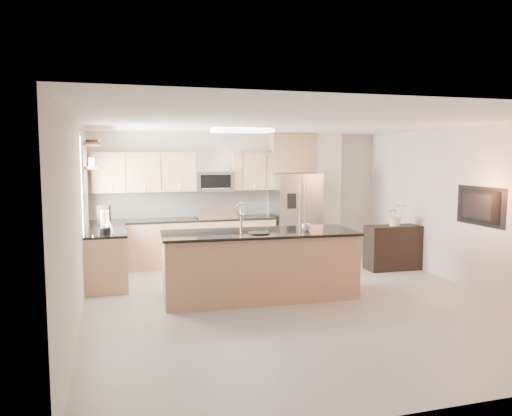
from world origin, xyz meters
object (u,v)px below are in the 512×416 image
object	(u,v)px
cup	(306,227)
bowl	(92,141)
coffee_maker	(104,216)
flower_vase	(396,209)
island	(259,264)
credenza	(394,247)
microwave	(214,181)
platter	(259,233)
kettle	(108,224)
blender	(105,224)
refrigerator	(295,217)
television	(476,206)
range	(216,240)

from	to	relation	value
cup	bowl	bearing A→B (deg)	148.52
coffee_maker	flower_vase	world-z (taller)	flower_vase
island	credenza	world-z (taller)	island
microwave	platter	distance (m)	2.87
kettle	coffee_maker	bearing A→B (deg)	98.03
credenza	blender	xyz separation A→B (m)	(-5.19, -0.20, 0.67)
refrigerator	cup	world-z (taller)	refrigerator
bowl	refrigerator	bearing A→B (deg)	9.27
bowl	television	distance (m)	6.34
credenza	blender	distance (m)	5.24
refrigerator	kettle	world-z (taller)	refrigerator
refrigerator	television	xyz separation A→B (m)	(1.85, -3.07, 0.46)
refrigerator	flower_vase	size ratio (longest dim) A/B	2.88
platter	coffee_maker	size ratio (longest dim) A/B	0.87
island	range	bearing A→B (deg)	97.02
kettle	coffee_maker	world-z (taller)	coffee_maker
range	island	world-z (taller)	island
range	credenza	distance (m)	3.43
coffee_maker	flower_vase	size ratio (longest dim) A/B	0.59
refrigerator	range	bearing A→B (deg)	178.40
microwave	blender	size ratio (longest dim) A/B	1.96
flower_vase	refrigerator	bearing A→B (deg)	134.97
microwave	cup	xyz separation A→B (m)	(0.87, -2.72, -0.57)
refrigerator	blender	xyz separation A→B (m)	(-3.73, -1.60, 0.20)
range	cup	size ratio (longest dim) A/B	8.55
range	refrigerator	size ratio (longest dim) A/B	0.64
refrigerator	island	xyz separation A→B (m)	(-1.51, -2.46, -0.39)
coffee_maker	island	bearing A→B (deg)	-39.32
blender	flower_vase	distance (m)	5.18
range	kettle	bearing A→B (deg)	-150.15
blender	flower_vase	bearing A→B (deg)	1.66
blender	coffee_maker	size ratio (longest dim) A/B	1.06
credenza	bowl	world-z (taller)	bowl
range	island	size ratio (longest dim) A/B	0.38
island	coffee_maker	distance (m)	2.96
range	refrigerator	xyz separation A→B (m)	(1.66, -0.05, 0.42)
blender	credenza	bearing A→B (deg)	2.24
credenza	range	bearing A→B (deg)	157.06
credenza	television	size ratio (longest dim) A/B	0.97
island	platter	bearing A→B (deg)	-104.58
range	island	xyz separation A→B (m)	(0.15, -2.51, 0.03)
television	refrigerator	bearing A→B (deg)	31.04
platter	blender	xyz separation A→B (m)	(-2.17, 1.04, 0.08)
range	kettle	world-z (taller)	kettle
refrigerator	flower_vase	xyz separation A→B (m)	(1.44, -1.45, 0.25)
cup	flower_vase	bearing A→B (deg)	26.26
microwave	coffee_maker	distance (m)	2.30
range	coffee_maker	world-z (taller)	coffee_maker
credenza	cup	xyz separation A→B (m)	(-2.25, -1.16, 0.64)
range	platter	xyz separation A→B (m)	(0.09, -2.68, 0.54)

